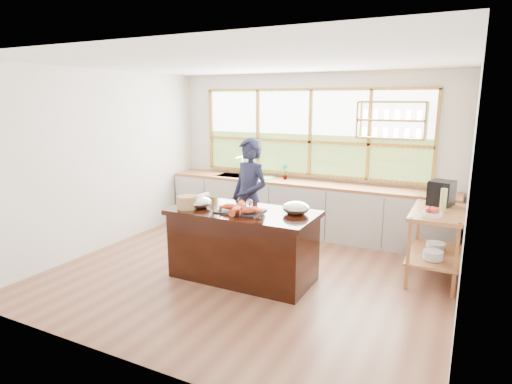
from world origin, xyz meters
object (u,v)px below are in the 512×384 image
Objects in this scene: cook at (250,199)px; espresso_machine at (441,193)px; wicker_basket at (187,202)px; island at (243,244)px.

cook is 2.57m from espresso_machine.
cook is at bearing 64.70° from wicker_basket.
wicker_basket is (-0.68, -0.23, 0.53)m from island.
island is 0.89m from wicker_basket.
wicker_basket reaches higher than island.
cook reaches higher than island.
cook is at bearing 110.83° from island.
wicker_basket is (-0.43, -0.90, 0.11)m from cook.
cook is 6.88× the size of wicker_basket.
wicker_basket is at bearing -161.18° from island.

